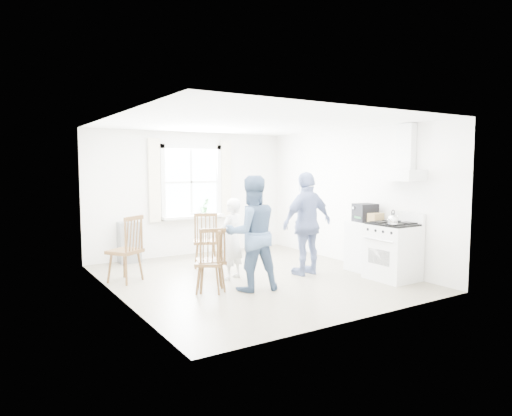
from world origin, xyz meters
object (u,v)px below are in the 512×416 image
Objects in this scene: gas_stove at (393,251)px; person_mid at (252,233)px; windsor_chair_c at (216,253)px; person_right at (307,224)px; windsor_chair_b at (212,253)px; person_left at (232,239)px; low_cabinet at (365,246)px; windsor_chair_a at (130,242)px; stereo_stack at (365,213)px.

gas_stove is 2.46m from person_mid.
gas_stove is 2.97m from windsor_chair_c.
windsor_chair_b is at bearing -0.14° from person_right.
windsor_chair_b is 0.85m from person_left.
gas_stove is 1.14× the size of windsor_chair_b.
low_cabinet is 2.91m from windsor_chair_c.
windsor_chair_c is at bearing -20.45° from windsor_chair_b.
windsor_chair_a is 0.61× the size of person_right.
person_mid is 1.39m from person_right.
person_left is at bearing 44.25° from windsor_chair_c.
low_cabinet is 2.97m from windsor_chair_b.
person_left is at bearing 161.60° from low_cabinet.
gas_stove is 0.70m from low_cabinet.
windsor_chair_a is at bearing -33.62° from person_mid.
gas_stove is at bearing -29.82° from windsor_chair_a.
person_right reaches higher than low_cabinet.
gas_stove is at bearing 129.24° from person_right.
person_left is at bearing 40.47° from windsor_chair_b.
person_right is at bearing -21.71° from windsor_chair_a.
person_left is 1.35m from person_right.
windsor_chair_c is 0.54× the size of person_right.
windsor_chair_a is (-3.81, 1.45, 0.22)m from low_cabinet.
stereo_stack is at bearing 86.56° from gas_stove.
windsor_chair_c is at bearing -53.79° from windsor_chair_a.
gas_stove is at bearing -93.44° from stereo_stack.
stereo_stack is 0.37× the size of windsor_chair_a.
gas_stove reaches higher than windsor_chair_c.
stereo_stack is (0.04, 0.68, 0.58)m from gas_stove.
person_left reaches higher than windsor_chair_c.
windsor_chair_b reaches higher than low_cabinet.
stereo_stack is at bearing -21.15° from windsor_chair_a.
gas_stove is 3.03m from windsor_chair_b.
gas_stove reaches higher than windsor_chair_b.
person_right is at bearing 161.78° from low_cabinet.
person_right reaches higher than windsor_chair_c.
low_cabinet is at bearing 84.32° from gas_stove.
windsor_chair_b is (0.86, -1.23, -0.07)m from windsor_chair_a.
person_right is (2.77, -1.10, 0.22)m from windsor_chair_a.
low_cabinet is 0.61m from stereo_stack.
low_cabinet is 2.43m from person_mid.
gas_stove reaches higher than low_cabinet.
low_cabinet is 0.50× the size of person_right.
windsor_chair_a is 1.15× the size of windsor_chair_c.
windsor_chair_a is 0.81× the size of person_left.
person_left is (-2.24, 1.47, 0.19)m from gas_stove.
person_mid is (-2.39, 0.01, 0.43)m from low_cabinet.
gas_stove is 1.24× the size of low_cabinet.
low_cabinet is 0.51× the size of person_mid.
person_mid is at bearing -45.36° from windsor_chair_a.
low_cabinet is at bearing -4.25° from windsor_chair_b.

